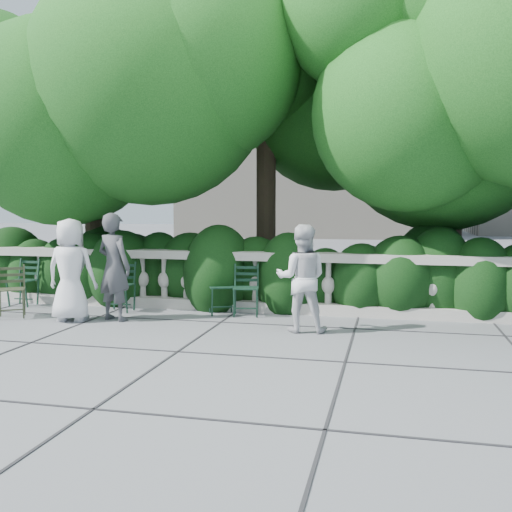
% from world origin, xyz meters
% --- Properties ---
extents(ground, '(90.00, 90.00, 0.00)m').
position_xyz_m(ground, '(0.00, 0.00, 0.00)').
color(ground, '#585A60').
rests_on(ground, ground).
extents(balustrade, '(12.00, 0.44, 1.00)m').
position_xyz_m(balustrade, '(0.00, 1.80, 0.49)').
color(balustrade, '#9E998E').
rests_on(balustrade, ground).
extents(shrub_hedge, '(15.00, 2.60, 1.70)m').
position_xyz_m(shrub_hedge, '(0.00, 3.00, 0.00)').
color(shrub_hedge, black).
rests_on(shrub_hedge, ground).
extents(tree_canopy, '(15.04, 6.52, 6.78)m').
position_xyz_m(tree_canopy, '(0.69, 3.19, 3.96)').
color(tree_canopy, '#3F3023').
rests_on(tree_canopy, ground).
extents(chair_a, '(0.44, 0.48, 0.84)m').
position_xyz_m(chair_a, '(-4.31, 1.25, 0.00)').
color(chair_a, black).
rests_on(chair_a, ground).
extents(chair_b, '(0.53, 0.56, 0.84)m').
position_xyz_m(chair_b, '(-0.23, 1.25, 0.00)').
color(chair_b, black).
rests_on(chair_b, ground).
extents(chair_c, '(0.46, 0.50, 0.84)m').
position_xyz_m(chair_c, '(-2.38, 1.14, 0.00)').
color(chair_c, black).
rests_on(chair_c, ground).
extents(chair_d, '(0.60, 0.62, 0.84)m').
position_xyz_m(chair_d, '(-0.61, 1.31, 0.00)').
color(chair_d, black).
rests_on(chair_d, ground).
extents(chair_weathered, '(0.63, 0.64, 0.84)m').
position_xyz_m(chair_weathered, '(-3.74, 0.29, 0.00)').
color(chair_weathered, black).
rests_on(chair_weathered, ground).
extents(person_businessman, '(0.80, 0.55, 1.56)m').
position_xyz_m(person_businessman, '(-2.75, 0.39, 0.78)').
color(person_businessman, silver).
rests_on(person_businessman, ground).
extents(person_woman_grey, '(0.69, 0.56, 1.65)m').
position_xyz_m(person_woman_grey, '(-2.13, 0.59, 0.82)').
color(person_woman_grey, '#3B3C40').
rests_on(person_woman_grey, ground).
extents(person_casual_man, '(0.78, 0.63, 1.50)m').
position_xyz_m(person_casual_man, '(0.78, 0.48, 0.75)').
color(person_casual_man, silver).
rests_on(person_casual_man, ground).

